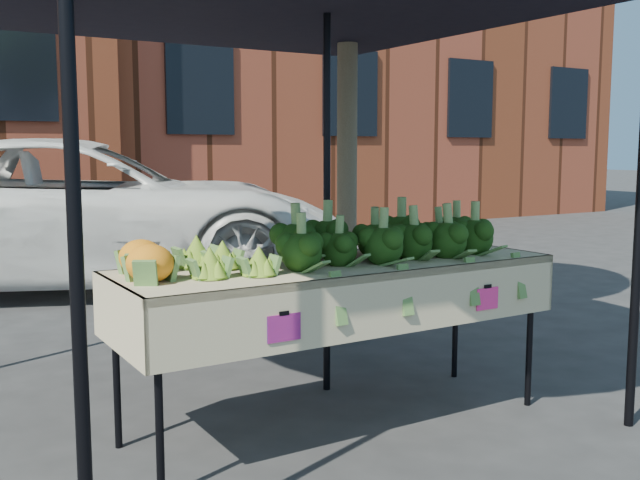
{
  "coord_description": "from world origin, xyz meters",
  "views": [
    {
      "loc": [
        -2.18,
        -3.2,
        1.5
      ],
      "look_at": [
        -0.11,
        0.25,
        1.0
      ],
      "focal_mm": 41.09,
      "sensor_mm": 36.0,
      "label": 1
    }
  ],
  "objects_px": {
    "table": "(339,345)",
    "canopy": "(269,172)",
    "street_tree": "(348,51)",
    "vehicle": "(76,16)"
  },
  "relations": [
    {
      "from": "table",
      "to": "vehicle",
      "type": "xyz_separation_m",
      "value": [
        -0.17,
        4.97,
        2.47
      ]
    },
    {
      "from": "table",
      "to": "canopy",
      "type": "bearing_deg",
      "value": 98.64
    },
    {
      "from": "vehicle",
      "to": "street_tree",
      "type": "relative_size",
      "value": 1.3
    },
    {
      "from": "table",
      "to": "canopy",
      "type": "relative_size",
      "value": 0.76
    },
    {
      "from": "canopy",
      "to": "street_tree",
      "type": "height_order",
      "value": "street_tree"
    },
    {
      "from": "canopy",
      "to": "vehicle",
      "type": "height_order",
      "value": "vehicle"
    },
    {
      "from": "table",
      "to": "street_tree",
      "type": "bearing_deg",
      "value": 55.67
    },
    {
      "from": "vehicle",
      "to": "canopy",
      "type": "bearing_deg",
      "value": -157.85
    },
    {
      "from": "table",
      "to": "canopy",
      "type": "height_order",
      "value": "canopy"
    },
    {
      "from": "street_tree",
      "to": "vehicle",
      "type": "bearing_deg",
      "value": 109.04
    }
  ]
}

